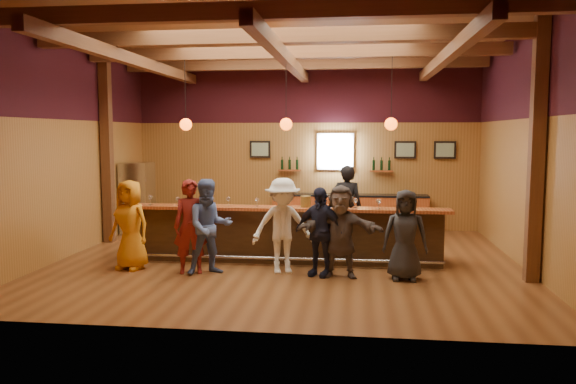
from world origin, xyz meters
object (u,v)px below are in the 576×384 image
object	(u,v)px
stainless_fridge	(138,198)
ice_bucket	(306,201)
customer_brown	(340,231)
bar_counter	(288,234)
customer_navy	(319,232)
customer_denim	(209,227)
back_bar_cabinet	(350,212)
customer_orange	(130,225)
customer_redvest	(191,226)
customer_white	(283,226)
bottle_a	(318,199)
bartender	(346,207)
customer_dark	(405,235)

from	to	relation	value
stainless_fridge	ice_bucket	size ratio (longest dim) A/B	8.39
customer_brown	bar_counter	bearing A→B (deg)	132.68
customer_navy	stainless_fridge	bearing A→B (deg)	165.21
customer_navy	customer_brown	world-z (taller)	customer_brown
customer_denim	ice_bucket	world-z (taller)	customer_denim
back_bar_cabinet	customer_navy	bearing A→B (deg)	-95.67
customer_orange	customer_redvest	size ratio (longest dim) A/B	0.98
customer_white	customer_brown	xyz separation A→B (m)	(1.04, -0.17, -0.05)
customer_brown	customer_navy	bearing A→B (deg)	175.56
customer_brown	bottle_a	xyz separation A→B (m)	(-0.47, 1.04, 0.44)
bar_counter	ice_bucket	bearing A→B (deg)	-37.48
back_bar_cabinet	bartender	bearing A→B (deg)	-91.02
customer_orange	customer_white	world-z (taller)	customer_white
customer_white	bartender	bearing A→B (deg)	46.18
bar_counter	bottle_a	distance (m)	0.97
customer_navy	customer_brown	distance (m)	0.37
customer_redvest	customer_white	xyz separation A→B (m)	(1.64, 0.22, 0.01)
customer_navy	customer_dark	size ratio (longest dim) A/B	1.01
bar_counter	customer_orange	distance (m)	3.05
bartender	ice_bucket	xyz separation A→B (m)	(-0.76, -1.44, 0.30)
back_bar_cabinet	customer_redvest	distance (m)	5.61
back_bar_cabinet	customer_navy	size ratio (longest dim) A/B	2.52
customer_dark	bottle_a	bearing A→B (deg)	146.97
bar_counter	customer_denim	world-z (taller)	customer_denim
customer_brown	customer_denim	bearing A→B (deg)	-176.97
bar_counter	customer_navy	world-z (taller)	customer_navy
customer_redvest	bartender	size ratio (longest dim) A/B	0.93
customer_brown	bartender	distance (m)	2.39
customer_navy	ice_bucket	distance (m)	1.05
customer_white	customer_dark	distance (m)	2.17
customer_redvest	customer_denim	distance (m)	0.35
customer_brown	customer_orange	bearing A→B (deg)	179.87
customer_denim	customer_dark	distance (m)	3.45
ice_bucket	bottle_a	bearing A→B (deg)	22.53
customer_orange	customer_brown	xyz separation A→B (m)	(3.90, -0.11, -0.02)
customer_redvest	customer_white	bearing A→B (deg)	-7.17
customer_dark	ice_bucket	size ratio (longest dim) A/B	7.31
customer_orange	bottle_a	xyz separation A→B (m)	(3.43, 0.93, 0.42)
bar_counter	bartender	xyz separation A→B (m)	(1.14, 1.15, 0.40)
customer_navy	customer_dark	xyz separation A→B (m)	(1.48, -0.09, -0.01)
customer_denim	bartender	xyz separation A→B (m)	(2.40, 2.45, 0.06)
customer_redvest	ice_bucket	xyz separation A→B (m)	(1.99, 0.99, 0.36)
customer_orange	bottle_a	world-z (taller)	customer_orange
customer_redvest	customer_navy	xyz separation A→B (m)	(2.31, 0.08, -0.06)
customer_redvest	customer_dark	xyz separation A→B (m)	(3.80, -0.01, -0.07)
bar_counter	customer_denim	distance (m)	1.84
customer_brown	bottle_a	world-z (taller)	customer_brown
bar_counter	customer_redvest	size ratio (longest dim) A/B	3.69
back_bar_cabinet	bartender	distance (m)	2.46
customer_redvest	customer_denim	world-z (taller)	customer_denim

